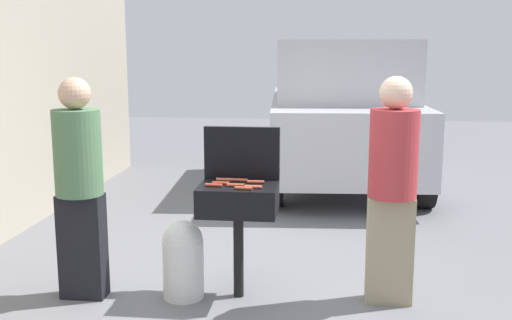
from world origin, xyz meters
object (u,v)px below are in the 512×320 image
object	(u,v)px
hot_dog_2	(256,182)
person_right	(392,183)
hot_dog_1	(240,180)
hot_dog_5	(235,185)
parked_minivan	(339,111)
hot_dog_4	(225,180)
hot_dog_0	(214,185)
propane_tank	(183,258)
hot_dog_6	(221,183)
hot_dog_7	(253,187)
person_left	(79,181)
bbq_grill	(238,203)
hot_dog_3	(243,188)

from	to	relation	value
hot_dog_2	person_right	bearing A→B (deg)	-2.23
hot_dog_1	hot_dog_5	world-z (taller)	same
parked_minivan	hot_dog_4	bearing A→B (deg)	73.18
hot_dog_0	hot_dog_4	bearing A→B (deg)	76.34
propane_tank	hot_dog_6	bearing A→B (deg)	13.14
hot_dog_4	hot_dog_6	xyz separation A→B (m)	(-0.01, -0.13, 0.00)
hot_dog_6	hot_dog_7	size ratio (longest dim) A/B	1.00
person_left	parked_minivan	bearing A→B (deg)	78.98
hot_dog_5	person_left	distance (m)	1.19
hot_dog_6	propane_tank	xyz separation A→B (m)	(-0.29, -0.07, -0.59)
bbq_grill	hot_dog_3	bearing A→B (deg)	-67.69
propane_tank	parked_minivan	xyz separation A→B (m)	(1.28, 4.41, 0.70)
hot_dog_1	person_right	distance (m)	1.17
hot_dog_1	hot_dog_3	world-z (taller)	same
hot_dog_5	hot_dog_7	bearing A→B (deg)	-16.98
hot_dog_6	propane_tank	bearing A→B (deg)	-166.86
person_right	hot_dog_0	bearing A→B (deg)	20.70
hot_dog_3	parked_minivan	size ratio (longest dim) A/B	0.03
person_left	person_right	bearing A→B (deg)	17.77
hot_dog_2	hot_dog_6	xyz separation A→B (m)	(-0.26, -0.07, 0.00)
bbq_grill	hot_dog_3	size ratio (longest dim) A/B	6.88
hot_dog_3	hot_dog_7	xyz separation A→B (m)	(0.07, 0.05, 0.00)
hot_dog_0	parked_minivan	bearing A→B (deg)	76.86
hot_dog_4	hot_dog_6	distance (m)	0.13
propane_tank	person_left	distance (m)	0.99
hot_dog_1	hot_dog_2	bearing A→B (deg)	-22.17
hot_dog_6	hot_dog_1	bearing A→B (deg)	44.55
hot_dog_5	person_right	bearing A→B (deg)	4.30
hot_dog_1	person_left	distance (m)	1.22
propane_tank	parked_minivan	distance (m)	4.65
bbq_grill	propane_tank	xyz separation A→B (m)	(-0.43, -0.07, -0.43)
propane_tank	parked_minivan	size ratio (longest dim) A/B	0.14
hot_dog_3	person_left	xyz separation A→B (m)	(-1.26, 0.01, 0.02)
bbq_grill	parked_minivan	distance (m)	4.43
hot_dog_1	hot_dog_5	bearing A→B (deg)	-91.90
hot_dog_4	person_right	bearing A→B (deg)	-4.38
hot_dog_1	hot_dog_3	xyz separation A→B (m)	(0.07, -0.28, 0.00)
hot_dog_2	hot_dog_3	bearing A→B (deg)	-106.47
propane_tank	person_left	xyz separation A→B (m)	(-0.78, -0.07, 0.61)
bbq_grill	hot_dog_0	distance (m)	0.24
hot_dog_7	hot_dog_1	bearing A→B (deg)	120.99
hot_dog_2	person_right	distance (m)	1.03
bbq_grill	hot_dog_7	world-z (taller)	hot_dog_7
hot_dog_3	propane_tank	size ratio (longest dim) A/B	0.21
hot_dog_5	person_left	world-z (taller)	person_left
hot_dog_0	hot_dog_6	xyz separation A→B (m)	(0.04, 0.07, 0.00)
hot_dog_6	parked_minivan	bearing A→B (deg)	77.14
hot_dog_2	person_right	world-z (taller)	person_right
bbq_grill	hot_dog_0	world-z (taller)	hot_dog_0
person_right	parked_minivan	xyz separation A→B (m)	(-0.30, 4.31, 0.09)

